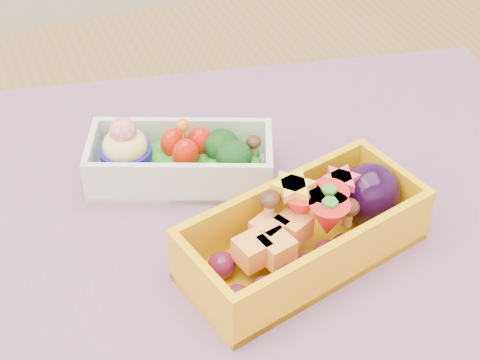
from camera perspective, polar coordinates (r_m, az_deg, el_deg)
name	(u,v)px	position (r m, az deg, el deg)	size (l,w,h in m)	color
table	(245,321)	(0.64, 0.38, -11.05)	(1.20, 0.80, 0.75)	brown
placemat	(234,223)	(0.57, -0.51, -3.40)	(0.58, 0.45, 0.00)	gray
bento_white	(180,160)	(0.60, -4.77, 1.61)	(0.16, 0.12, 0.06)	silver
bento_yellow	(308,231)	(0.53, 5.38, -3.98)	(0.19, 0.12, 0.06)	#EEAE0C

